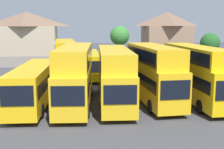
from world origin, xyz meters
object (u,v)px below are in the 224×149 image
Objects in this scene: bus_4 at (153,71)px; tree_left_of_lot at (210,43)px; bus_1 at (34,83)px; bus_2 at (75,72)px; bus_5 at (196,71)px; bus_3 at (114,73)px; bus_6 at (65,57)px; house_terrace_left at (27,37)px; house_terrace_centre at (166,36)px; tree_behind_wall at (120,36)px; bus_9 at (143,61)px; bus_8 at (117,61)px; bus_7 at (89,63)px.

tree_left_of_lot is at bearing 141.68° from bus_4.
bus_1 is 3.61m from bus_2.
bus_5 is (14.26, 0.10, 0.85)m from bus_1.
bus_3 is 28.58m from tree_left_of_lot.
house_terrace_left is at bearing -159.48° from bus_6.
bus_2 is at bearing -118.55° from house_terrace_centre.
tree_left_of_lot is (18.39, 21.84, 1.20)m from bus_3.
tree_behind_wall is at bearing 159.73° from bus_1.
bus_6 is at bearing -89.73° from bus_9.
house_terrace_left reaches higher than bus_3.
bus_2 is 27.45m from tree_behind_wall.
bus_8 is 20.80m from house_terrace_centre.
bus_8 is at bearing 86.11° from bus_6.
bus_2 is at bearing 1.96° from bus_6.
tree_left_of_lot is (23.45, 7.86, 1.19)m from bus_6.
tree_left_of_lot is (16.49, 7.74, 1.90)m from bus_8.
bus_3 is (3.38, 0.08, -0.14)m from bus_2.
bus_7 is (-9.36, 13.58, -0.92)m from bus_5.
bus_7 is at bearing -114.29° from tree_behind_wall.
tree_left_of_lot is 15.34m from tree_behind_wall.
bus_3 is at bearing 92.21° from bus_1.
bus_1 is 1.22× the size of house_terrace_centre.
bus_9 is at bearing 82.82° from bus_6.
bus_7 is 22.06m from tree_left_of_lot.
bus_5 is at bearing -101.29° from house_terrace_centre.
bus_3 is at bearing -19.15° from bus_9.
bus_1 is 0.98× the size of bus_8.
bus_2 reaches higher than bus_1.
bus_3 is at bearing -98.14° from tree_behind_wall.
bus_3 is 14.25m from bus_8.
bus_6 is (-1.68, 14.06, -0.13)m from bus_2.
house_terrace_left is at bearing 164.43° from tree_behind_wall.
tree_left_of_lot is (20.37, 8.23, 2.03)m from bus_7.
bus_8 is 12.73m from tree_behind_wall.
bus_8 is 1.06× the size of bus_9.
house_terrace_centre reaches higher than bus_9.
bus_5 is at bearing 36.86° from bus_6.
bus_4 is at bearing 8.81° from bus_8.
tree_behind_wall is (-3.61, 26.31, 2.17)m from bus_5.
house_terrace_left reaches higher than bus_5.
house_terrace_centre is 10.90m from tree_behind_wall.
bus_2 is at bearing 91.45° from bus_1.
bus_2 is 0.96× the size of bus_6.
bus_7 is at bearing 177.46° from bus_2.
house_terrace_centre reaches higher than house_terrace_left.
bus_1 is 33.50m from tree_left_of_lot.
house_terrace_centre reaches higher than bus_3.
bus_4 is at bearing -108.05° from house_terrace_centre.
house_terrace_left reaches higher than bus_7.
bus_7 is 1.22× the size of house_terrace_centre.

